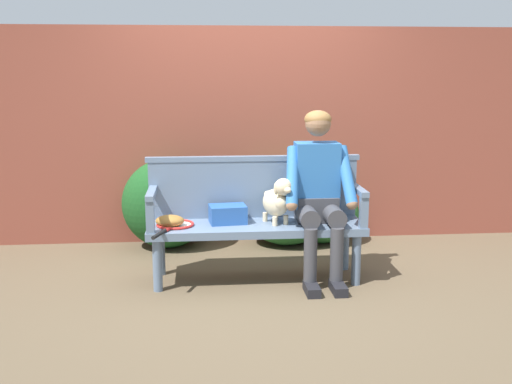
# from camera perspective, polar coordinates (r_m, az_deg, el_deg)

# --- Properties ---
(ground_plane) EXTENTS (40.00, 40.00, 0.00)m
(ground_plane) POSITION_cam_1_polar(r_m,az_deg,el_deg) (4.88, 0.00, -8.16)
(ground_plane) COLOR brown
(brick_garden_fence) EXTENTS (8.00, 0.30, 2.03)m
(brick_garden_fence) POSITION_cam_1_polar(r_m,az_deg,el_deg) (5.94, -1.15, 5.41)
(brick_garden_fence) COLOR brown
(brick_garden_fence) RESTS_ON ground
(hedge_bush_mid_left) EXTENTS (0.89, 0.68, 0.79)m
(hedge_bush_mid_left) POSITION_cam_1_polar(r_m,az_deg,el_deg) (5.73, 2.99, -1.11)
(hedge_bush_mid_left) COLOR #286B2D
(hedge_bush_mid_left) RESTS_ON ground
(hedge_bush_far_left) EXTENTS (0.71, 0.57, 0.57)m
(hedge_bush_far_left) POSITION_cam_1_polar(r_m,az_deg,el_deg) (5.85, 6.18, -2.01)
(hedge_bush_far_left) COLOR #286B2D
(hedge_bush_far_left) RESTS_ON ground
(hedge_bush_far_right) EXTENTS (0.83, 0.67, 0.83)m
(hedge_bush_far_right) POSITION_cam_1_polar(r_m,az_deg,el_deg) (5.69, -8.30, -1.07)
(hedge_bush_far_right) COLOR #194C1E
(hedge_bush_far_right) RESTS_ON ground
(garden_bench) EXTENTS (1.67, 0.50, 0.46)m
(garden_bench) POSITION_cam_1_polar(r_m,az_deg,el_deg) (4.76, 0.00, -3.67)
(garden_bench) COLOR slate
(garden_bench) RESTS_ON ground
(bench_backrest) EXTENTS (1.71, 0.06, 0.50)m
(bench_backrest) POSITION_cam_1_polar(r_m,az_deg,el_deg) (4.90, -0.23, 0.55)
(bench_backrest) COLOR slate
(bench_backrest) RESTS_ON garden_bench
(bench_armrest_left_end) EXTENTS (0.06, 0.50, 0.28)m
(bench_armrest_left_end) POSITION_cam_1_polar(r_m,az_deg,el_deg) (4.61, -9.80, -0.99)
(bench_armrest_left_end) COLOR slate
(bench_armrest_left_end) RESTS_ON garden_bench
(bench_armrest_right_end) EXTENTS (0.06, 0.50, 0.28)m
(bench_armrest_right_end) POSITION_cam_1_polar(r_m,az_deg,el_deg) (4.75, 9.70, -0.61)
(bench_armrest_right_end) COLOR slate
(bench_armrest_right_end) RESTS_ON garden_bench
(person_seated) EXTENTS (0.56, 0.65, 1.33)m
(person_seated) POSITION_cam_1_polar(r_m,az_deg,el_deg) (4.74, 5.85, 0.33)
(person_seated) COLOR black
(person_seated) RESTS_ON ground
(dog_on_bench) EXTENTS (0.26, 0.37, 0.37)m
(dog_on_bench) POSITION_cam_1_polar(r_m,az_deg,el_deg) (4.70, 2.03, -0.78)
(dog_on_bench) COLOR beige
(dog_on_bench) RESTS_ON garden_bench
(tennis_racket) EXTENTS (0.37, 0.58, 0.03)m
(tennis_racket) POSITION_cam_1_polar(r_m,az_deg,el_deg) (4.70, -7.69, -3.10)
(tennis_racket) COLOR red
(tennis_racket) RESTS_ON garden_bench
(baseball_glove) EXTENTS (0.24, 0.19, 0.09)m
(baseball_glove) POSITION_cam_1_polar(r_m,az_deg,el_deg) (4.69, -8.06, -2.69)
(baseball_glove) COLOR #9E6B2D
(baseball_glove) RESTS_ON garden_bench
(sports_bag) EXTENTS (0.30, 0.23, 0.14)m
(sports_bag) POSITION_cam_1_polar(r_m,az_deg,el_deg) (4.75, -2.66, -2.08)
(sports_bag) COLOR #2856A3
(sports_bag) RESTS_ON garden_bench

